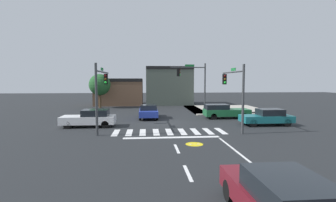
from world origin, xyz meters
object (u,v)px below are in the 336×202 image
object	(u,v)px
car_maroon	(282,200)
car_blue	(148,111)
traffic_signal_southwest	(101,85)
traffic_signal_northeast	(193,80)
car_green	(224,111)
car_teal	(267,117)
traffic_signal_southeast	(234,86)
car_white	(90,118)
roadside_tree	(100,85)

from	to	relation	value
car_maroon	car_blue	size ratio (longest dim) A/B	1.02
traffic_signal_southwest	traffic_signal_northeast	bearing A→B (deg)	-45.34
car_green	traffic_signal_northeast	bearing A→B (deg)	126.69
car_blue	car_teal	distance (m)	11.82
traffic_signal_southeast	car_white	size ratio (longest dim) A/B	1.14
traffic_signal_southwest	traffic_signal_southeast	bearing A→B (deg)	-92.19
car_teal	car_white	bearing A→B (deg)	-2.23
traffic_signal_northeast	car_green	world-z (taller)	traffic_signal_northeast
car_blue	car_green	distance (m)	8.05
car_white	roadside_tree	size ratio (longest dim) A/B	0.92
traffic_signal_southeast	roadside_tree	size ratio (longest dim) A/B	1.05
traffic_signal_southeast	traffic_signal_southwest	distance (m)	10.77
car_blue	traffic_signal_southeast	bearing A→B (deg)	46.18
traffic_signal_southeast	car_green	world-z (taller)	traffic_signal_southeast
car_maroon	car_blue	world-z (taller)	car_maroon
traffic_signal_southeast	car_teal	bearing A→B (deg)	-69.49
traffic_signal_northeast	car_maroon	world-z (taller)	traffic_signal_northeast
car_maroon	car_teal	size ratio (longest dim) A/B	1.04
car_teal	roadside_tree	bearing A→B (deg)	-42.92
car_blue	roadside_tree	distance (m)	13.24
traffic_signal_southeast	car_maroon	bearing A→B (deg)	165.87
car_green	traffic_signal_southwest	bearing A→B (deg)	-155.23
car_green	roadside_tree	world-z (taller)	roadside_tree
traffic_signal_southeast	traffic_signal_northeast	world-z (taller)	traffic_signal_northeast
traffic_signal_southeast	traffic_signal_southwest	bearing A→B (deg)	87.81
traffic_signal_southwest	car_blue	xyz separation A→B (m)	(3.81, 6.26, -2.87)
traffic_signal_southwest	car_blue	bearing A→B (deg)	-31.32
traffic_signal_southwest	car_teal	size ratio (longest dim) A/B	1.34
traffic_signal_southwest	car_white	size ratio (longest dim) A/B	1.32
traffic_signal_southeast	car_teal	world-z (taller)	traffic_signal_southeast
traffic_signal_southeast	car_green	bearing A→B (deg)	-10.23
traffic_signal_southeast	traffic_signal_northeast	distance (m)	9.60
car_blue	roadside_tree	xyz separation A→B (m)	(-6.96, 10.95, 2.63)
car_white	car_maroon	bearing A→B (deg)	117.46
car_maroon	car_white	distance (m)	18.30
traffic_signal_northeast	car_blue	distance (m)	6.89
car_blue	car_green	world-z (taller)	car_green
car_teal	roadside_tree	size ratio (longest dim) A/B	0.90
traffic_signal_southeast	traffic_signal_northeast	size ratio (longest dim) A/B	0.86
traffic_signal_southeast	roadside_tree	bearing A→B (deg)	38.28
car_green	car_blue	bearing A→B (deg)	174.26
car_maroon	roadside_tree	xyz separation A→B (m)	(-10.31, 31.90, 2.57)
car_blue	roadside_tree	world-z (taller)	roadside_tree
car_teal	roadside_tree	distance (m)	24.05
car_blue	roadside_tree	bearing A→B (deg)	-147.58
traffic_signal_southeast	car_blue	xyz separation A→B (m)	(-6.95, 6.67, -2.83)
traffic_signal_southeast	traffic_signal_southwest	size ratio (longest dim) A/B	0.87
traffic_signal_southwest	car_maroon	size ratio (longest dim) A/B	1.29
traffic_signal_northeast	traffic_signal_southeast	bearing A→B (deg)	99.69
car_green	car_white	bearing A→B (deg)	-163.37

